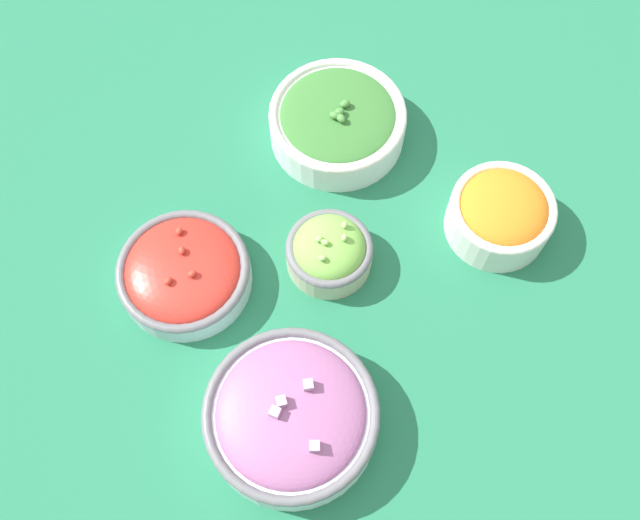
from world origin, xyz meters
The scene contains 6 objects.
ground_plane centered at (0.00, 0.00, 0.00)m, with size 3.00×3.00×0.00m, color #23704C.
bowl_lettuce centered at (-0.02, 0.00, 0.03)m, with size 0.11×0.11×0.07m.
bowl_red_onion centered at (0.17, 0.11, 0.04)m, with size 0.20×0.20×0.08m.
bowl_cherry_tomatoes centered at (0.13, -0.11, 0.03)m, with size 0.17×0.17×0.06m.
bowl_carrots centered at (-0.20, 0.13, 0.04)m, with size 0.14×0.14×0.07m.
bowl_broccoli centered at (-0.17, -0.12, 0.03)m, with size 0.19×0.19×0.07m.
Camera 1 is at (0.27, 0.25, 0.84)m, focal length 40.00 mm.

